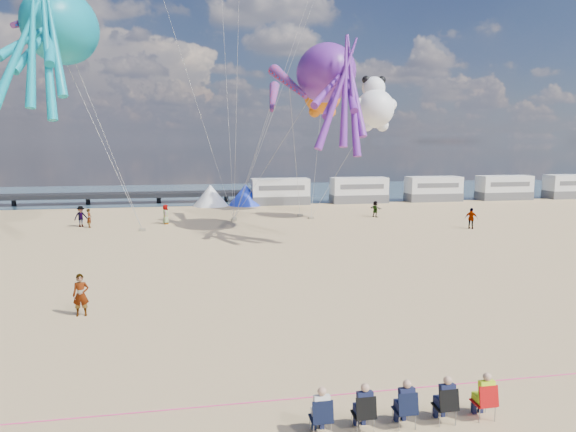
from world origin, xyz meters
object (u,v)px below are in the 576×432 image
object	(u,v)px
kite_octopus_teal	(61,27)
kite_panda	(375,109)
beachgoer_4	(375,209)
windsock_mid	(289,83)
kite_teddy_orange	(322,95)
tent_blue	(246,195)
windsock_left	(45,17)
motorhome_2	(433,189)
motorhome_4	(571,186)
sandbag_c	(311,218)
windsock_right	(273,98)
spectator_row	(404,402)
beachgoer_5	(89,218)
kite_octopus_purple	(326,73)
sandbag_b	(234,219)
sandbag_d	(300,215)
tent_white	(210,195)
motorhome_3	(504,188)
beachgoer_2	(81,216)
motorhome_0	(280,191)
beachgoer_3	(471,218)
motorhome_1	(359,190)
sandbag_a	(142,230)
sandbag_e	(234,220)
standing_person	(81,295)
beachgoer_6	(166,214)

from	to	relation	value
kite_octopus_teal	kite_panda	size ratio (longest dim) A/B	1.97
beachgoer_4	windsock_mid	bearing A→B (deg)	95.93
kite_teddy_orange	tent_blue	bearing A→B (deg)	137.48
windsock_left	motorhome_2	bearing A→B (deg)	43.40
motorhome_4	sandbag_c	distance (m)	38.84
beachgoer_4	windsock_right	bearing A→B (deg)	72.64
spectator_row	beachgoer_4	bearing A→B (deg)	71.39
beachgoer_5	sandbag_c	size ratio (longest dim) A/B	3.20
sandbag_c	kite_octopus_purple	bearing A→B (deg)	-94.71
sandbag_b	sandbag_d	bearing A→B (deg)	8.85
kite_teddy_orange	tent_white	bearing A→B (deg)	150.38
kite_octopus_purple	kite_teddy_orange	bearing A→B (deg)	97.68
motorhome_3	beachgoer_2	size ratio (longest dim) A/B	3.67
windsock_right	beachgoer_5	bearing A→B (deg)	-170.32
beachgoer_4	kite_panda	size ratio (longest dim) A/B	0.27
sandbag_b	kite_octopus_teal	xyz separation A→B (m)	(-12.22, -8.98, 14.83)
motorhome_0	beachgoer_2	xyz separation A→B (m)	(-19.31, -12.68, -0.60)
tent_blue	sandbag_c	xyz separation A→B (m)	(5.01, -11.76, -1.09)
sandbag_c	windsock_left	distance (m)	26.85
motorhome_3	sandbag_c	xyz separation A→B (m)	(-27.49, -11.76, -1.39)
beachgoer_4	beachgoer_3	bearing A→B (deg)	-173.75
kite_panda	motorhome_1	bearing A→B (deg)	94.06
kite_octopus_teal	kite_octopus_purple	distance (m)	18.91
motorhome_4	spectator_row	bearing A→B (deg)	-132.19
beachgoer_4	sandbag_d	world-z (taller)	beachgoer_4
sandbag_a	spectator_row	bearing A→B (deg)	-72.96
beachgoer_3	kite_panda	world-z (taller)	kite_panda
motorhome_3	windsock_mid	xyz separation A→B (m)	(-30.81, -18.46, 10.20)
tent_blue	windsock_mid	distance (m)	21.31
motorhome_2	spectator_row	size ratio (longest dim) A/B	1.08
motorhome_3	sandbag_e	distance (m)	36.77
beachgoer_2	kite_octopus_purple	world-z (taller)	kite_octopus_purple
windsock_mid	tent_blue	bearing A→B (deg)	78.83
standing_person	kite_octopus_purple	size ratio (longest dim) A/B	0.17
motorhome_0	motorhome_2	bearing A→B (deg)	0.00
sandbag_c	motorhome_1	bearing A→B (deg)	54.15
motorhome_3	windsock_right	world-z (taller)	windsock_right
motorhome_2	spectator_row	world-z (taller)	motorhome_2
motorhome_1	kite_teddy_orange	world-z (taller)	kite_teddy_orange
sandbag_b	sandbag_d	distance (m)	6.56
spectator_row	kite_teddy_orange	distance (m)	40.98
kite_octopus_purple	beachgoer_4	bearing A→B (deg)	68.08
beachgoer_2	beachgoer_6	bearing A→B (deg)	-29.74
tent_white	windsock_mid	world-z (taller)	windsock_mid
sandbag_e	kite_panda	bearing A→B (deg)	-9.45
sandbag_a	kite_octopus_purple	distance (m)	19.23
sandbag_d	motorhome_4	bearing A→B (deg)	14.74
tent_white	beachgoer_2	xyz separation A→B (m)	(-11.31, -12.68, -0.30)
sandbag_e	spectator_row	bearing A→B (deg)	-87.06
windsock_left	motorhome_3	bearing A→B (deg)	38.92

